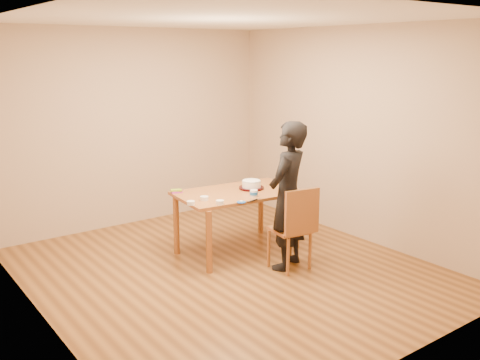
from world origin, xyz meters
TOP-DOWN VIEW (x-y plane):
  - room_shell at (0.00, 0.34)m, footprint 4.00×4.50m
  - dining_table at (0.44, 0.44)m, footprint 1.52×1.00m
  - dining_chair at (0.59, -0.34)m, footprint 0.44×0.44m
  - cake_plate at (0.65, 0.45)m, footprint 0.30×0.30m
  - cake at (0.65, 0.45)m, footprint 0.23×0.23m
  - frosting_dome at (0.65, 0.45)m, footprint 0.22×0.22m
  - frosting_tub at (0.46, 0.15)m, footprint 0.09×0.09m
  - frosting_lid at (0.19, 0.03)m, footprint 0.10×0.10m
  - frosting_dollop at (0.19, 0.03)m, footprint 0.04×0.04m
  - ramekin_green at (-0.04, 0.12)m, footprint 0.09×0.09m
  - ramekin_yellow at (-0.09, 0.36)m, footprint 0.09×0.09m
  - ramekin_multi at (-0.31, 0.29)m, footprint 0.09×0.09m
  - candy_box_pink at (-0.17, 0.83)m, footprint 0.14×0.09m
  - candy_box_green at (-0.18, 0.83)m, footprint 0.15×0.11m
  - spatula at (0.33, 0.01)m, footprint 0.17×0.05m
  - person at (0.59, -0.29)m, footprint 0.71×0.61m

SIDE VIEW (x-z plane):
  - dining_chair at x=0.59m, z-range 0.43..0.47m
  - dining_table at x=0.44m, z-range 0.71..0.75m
  - frosting_lid at x=0.19m, z-range 0.75..0.76m
  - spatula at x=0.33m, z-range 0.75..0.76m
  - candy_box_pink at x=-0.17m, z-range 0.75..0.77m
  - cake_plate at x=0.65m, z-range 0.75..0.77m
  - frosting_dollop at x=0.19m, z-range 0.76..0.77m
  - ramekin_multi at x=-0.31m, z-range 0.75..0.79m
  - ramekin_green at x=-0.04m, z-range 0.75..0.79m
  - ramekin_yellow at x=-0.09m, z-range 0.75..0.79m
  - candy_box_green at x=-0.18m, z-range 0.77..0.79m
  - frosting_tub at x=0.46m, z-range 0.75..0.83m
  - cake at x=0.65m, z-range 0.77..0.84m
  - person at x=0.59m, z-range 0.00..1.66m
  - frosting_dome at x=0.65m, z-range 0.84..0.87m
  - room_shell at x=0.00m, z-range 0.00..2.70m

